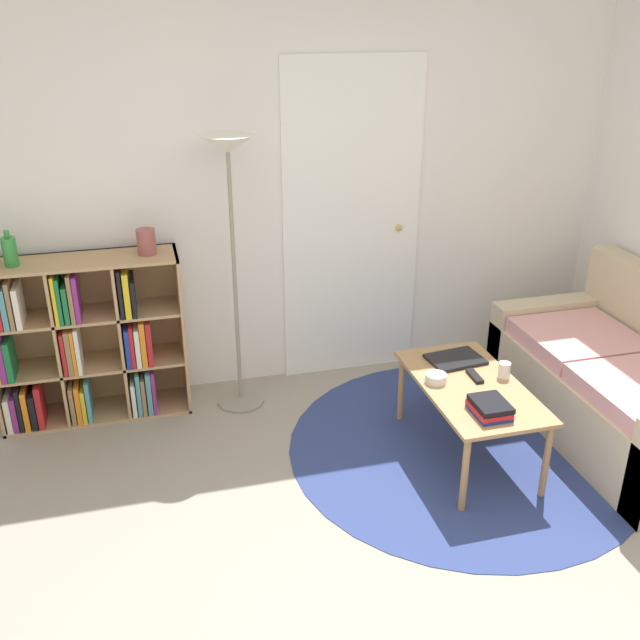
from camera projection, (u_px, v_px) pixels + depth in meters
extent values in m
plane|color=gray|center=(425.00, 622.00, 2.95)|extent=(14.00, 14.00, 0.00)
cube|color=silver|center=(297.00, 186.00, 4.42)|extent=(7.14, 0.05, 2.60)
cube|color=white|center=(352.00, 224.00, 4.58)|extent=(0.91, 0.02, 2.07)
sphere|color=tan|center=(399.00, 228.00, 4.65)|extent=(0.04, 0.04, 0.04)
cylinder|color=navy|center=(463.00, 447.00, 4.10)|extent=(2.01, 2.01, 0.01)
cube|color=tan|center=(182.00, 329.00, 4.38)|extent=(0.02, 0.34, 1.01)
cube|color=tan|center=(79.00, 261.00, 4.05)|extent=(1.10, 0.34, 0.02)
cube|color=tan|center=(101.00, 410.00, 4.46)|extent=(1.10, 0.34, 0.02)
cube|color=tan|center=(91.00, 328.00, 4.39)|extent=(1.10, 0.02, 1.01)
cube|color=tan|center=(59.00, 342.00, 4.21)|extent=(0.02, 0.32, 0.97)
cube|color=tan|center=(121.00, 336.00, 4.29)|extent=(0.02, 0.32, 0.97)
cube|color=tan|center=(94.00, 363.00, 4.32)|extent=(1.07, 0.32, 0.02)
cube|color=tan|center=(87.00, 314.00, 4.19)|extent=(1.07, 0.32, 0.02)
cube|color=silver|center=(10.00, 409.00, 4.25)|extent=(0.03, 0.24, 0.22)
cube|color=#7F287A|center=(16.00, 409.00, 4.24)|extent=(0.03, 0.19, 0.22)
cube|color=black|center=(21.00, 402.00, 4.26)|extent=(0.02, 0.25, 0.27)
cube|color=orange|center=(27.00, 405.00, 4.26)|extent=(0.03, 0.22, 0.25)
cube|color=black|center=(35.00, 406.00, 4.27)|extent=(0.03, 0.22, 0.22)
cube|color=#B21E23|center=(40.00, 403.00, 4.26)|extent=(0.03, 0.19, 0.27)
cube|color=olive|center=(73.00, 398.00, 4.33)|extent=(0.02, 0.25, 0.24)
cube|color=orange|center=(79.00, 398.00, 4.33)|extent=(0.03, 0.24, 0.24)
cube|color=gold|center=(84.00, 399.00, 4.35)|extent=(0.02, 0.25, 0.22)
cube|color=teal|center=(89.00, 396.00, 4.34)|extent=(0.02, 0.23, 0.27)
cube|color=silver|center=(134.00, 394.00, 4.41)|extent=(0.03, 0.22, 0.22)
cube|color=teal|center=(138.00, 387.00, 4.42)|extent=(0.03, 0.27, 0.28)
cube|color=olive|center=(143.00, 390.00, 4.42)|extent=(0.02, 0.24, 0.24)
cube|color=teal|center=(149.00, 388.00, 4.41)|extent=(0.03, 0.21, 0.28)
cube|color=#7F287A|center=(153.00, 387.00, 4.42)|extent=(0.02, 0.21, 0.28)
cube|color=#7F287A|center=(3.00, 354.00, 4.09)|extent=(0.03, 0.20, 0.29)
cube|color=#196B38|center=(10.00, 357.00, 4.11)|extent=(0.03, 0.21, 0.25)
cube|color=#B21E23|center=(65.00, 348.00, 4.19)|extent=(0.02, 0.25, 0.26)
cube|color=olive|center=(69.00, 348.00, 4.18)|extent=(0.03, 0.21, 0.28)
cube|color=orange|center=(74.00, 347.00, 4.19)|extent=(0.02, 0.21, 0.27)
cube|color=silver|center=(78.00, 347.00, 4.19)|extent=(0.02, 0.20, 0.28)
cube|color=navy|center=(127.00, 342.00, 4.28)|extent=(0.03, 0.25, 0.25)
cube|color=#B21E23|center=(132.00, 340.00, 4.29)|extent=(0.02, 0.26, 0.26)
cube|color=silver|center=(137.00, 344.00, 4.27)|extent=(0.03, 0.19, 0.24)
cube|color=orange|center=(143.00, 340.00, 4.27)|extent=(0.03, 0.21, 0.28)
cube|color=#B21E23|center=(149.00, 339.00, 4.28)|extent=(0.03, 0.20, 0.28)
cube|color=#B21E23|center=(0.00, 307.00, 3.97)|extent=(0.02, 0.19, 0.23)
cube|color=teal|center=(6.00, 306.00, 3.97)|extent=(0.03, 0.19, 0.24)
cube|color=olive|center=(12.00, 301.00, 3.99)|extent=(0.02, 0.22, 0.27)
cube|color=silver|center=(19.00, 304.00, 4.01)|extent=(0.03, 0.22, 0.24)
cube|color=gold|center=(56.00, 296.00, 4.05)|extent=(0.02, 0.23, 0.29)
cube|color=#196B38|center=(60.00, 296.00, 4.06)|extent=(0.02, 0.24, 0.27)
cube|color=#196B38|center=(66.00, 302.00, 4.05)|extent=(0.03, 0.19, 0.22)
cube|color=olive|center=(71.00, 295.00, 4.06)|extent=(0.02, 0.23, 0.29)
cube|color=#7F287A|center=(77.00, 295.00, 4.06)|extent=(0.03, 0.21, 0.28)
cube|color=black|center=(120.00, 290.00, 4.12)|extent=(0.02, 0.21, 0.29)
cube|color=gold|center=(126.00, 291.00, 4.14)|extent=(0.03, 0.23, 0.27)
cube|color=black|center=(133.00, 294.00, 4.16)|extent=(0.02, 0.23, 0.22)
cylinder|color=gray|center=(241.00, 401.00, 4.56)|extent=(0.29, 0.29, 0.01)
cylinder|color=gray|center=(235.00, 279.00, 4.22)|extent=(0.02, 0.02, 1.58)
cone|color=white|center=(228.00, 144.00, 3.89)|extent=(0.31, 0.31, 0.10)
cube|color=#CCB793|center=(616.00, 401.00, 4.17)|extent=(0.85, 1.62, 0.42)
cube|color=#CCB793|center=(550.00, 338.00, 4.79)|extent=(0.85, 0.16, 0.56)
cube|color=#E09E9E|center=(579.00, 339.00, 4.33)|extent=(0.65, 0.63, 0.10)
cube|color=#AD7F51|center=(471.00, 386.00, 3.86)|extent=(0.53, 0.96, 0.02)
cylinder|color=#AD7F51|center=(465.00, 475.00, 3.51)|extent=(0.04, 0.04, 0.43)
cylinder|color=#AD7F51|center=(401.00, 388.00, 4.29)|extent=(0.04, 0.04, 0.43)
cylinder|color=#AD7F51|center=(546.00, 461.00, 3.62)|extent=(0.04, 0.04, 0.43)
cylinder|color=#AD7F51|center=(470.00, 379.00, 4.40)|extent=(0.04, 0.04, 0.43)
cube|color=black|center=(455.00, 359.00, 4.10)|extent=(0.33, 0.26, 0.02)
cylinder|color=silver|center=(436.00, 378.00, 3.87)|extent=(0.12, 0.12, 0.05)
cube|color=navy|center=(489.00, 412.00, 3.58)|extent=(0.17, 0.21, 0.02)
cube|color=#B21E23|center=(489.00, 409.00, 3.56)|extent=(0.17, 0.21, 0.02)
cube|color=black|center=(491.00, 404.00, 3.56)|extent=(0.17, 0.21, 0.03)
cylinder|color=white|center=(504.00, 370.00, 3.91)|extent=(0.07, 0.07, 0.09)
cube|color=black|center=(475.00, 376.00, 3.92)|extent=(0.05, 0.15, 0.02)
cylinder|color=#2D8438|center=(10.00, 252.00, 3.91)|extent=(0.08, 0.08, 0.16)
cylinder|color=#2D8438|center=(7.00, 234.00, 3.87)|extent=(0.03, 0.03, 0.04)
cylinder|color=#934C47|center=(146.00, 242.00, 4.10)|extent=(0.11, 0.11, 0.15)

